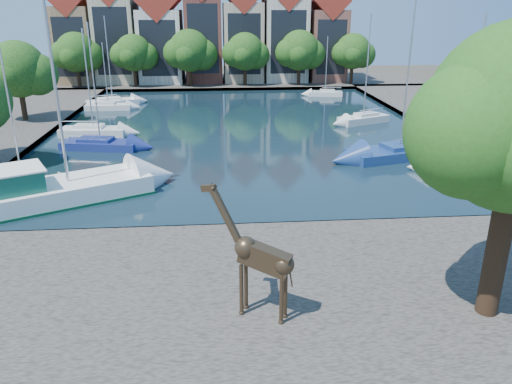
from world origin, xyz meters
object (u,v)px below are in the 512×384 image
giraffe_statue (258,256)px  motorsailer (36,190)px  sailboat_right_a (463,167)px  sailboat_left_a (23,185)px

giraffe_statue → motorsailer: size_ratio=0.38×
motorsailer → sailboat_right_a: (28.38, 3.65, -0.41)m
giraffe_statue → sailboat_left_a: bearing=131.9°
giraffe_statue → motorsailer: (-12.23, 13.07, -1.89)m
giraffe_statue → motorsailer: 18.00m
giraffe_statue → sailboat_left_a: (-13.85, 15.43, -2.35)m
motorsailer → sailboat_left_a: bearing=124.6°
giraffe_statue → sailboat_right_a: 23.36m
giraffe_statue → sailboat_left_a: size_ratio=0.51×
motorsailer → sailboat_left_a: size_ratio=1.34×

